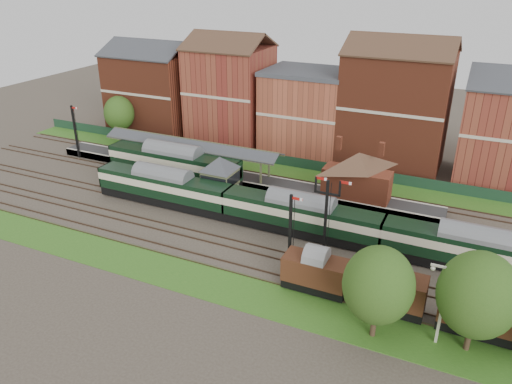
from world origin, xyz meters
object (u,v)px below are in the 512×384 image
at_px(dmu_train, 301,215).
at_px(goods_van_a, 315,272).
at_px(semaphore_bracket, 326,212).
at_px(platform_railcar, 174,163).
at_px(signal_box, 220,179).

distance_m(dmu_train, goods_van_a, 10.18).
height_order(semaphore_bracket, platform_railcar, semaphore_bracket).
relative_size(signal_box, semaphore_bracket, 0.73).
height_order(platform_railcar, goods_van_a, platform_railcar).
relative_size(semaphore_bracket, goods_van_a, 1.43).
bearing_deg(platform_railcar, goods_van_a, -31.70).
xyz_separation_m(signal_box, platform_railcar, (-8.83, 3.25, -0.63)).
bearing_deg(signal_box, platform_railcar, 159.80).
relative_size(signal_box, platform_railcar, 0.31).
height_order(signal_box, semaphore_bracket, semaphore_bracket).
relative_size(semaphore_bracket, dmu_train, 0.16).
distance_m(signal_box, dmu_train, 11.99).
bearing_deg(platform_railcar, dmu_train, -17.72).
distance_m(platform_railcar, goods_van_a, 29.50).
bearing_deg(goods_van_a, semaphore_bracket, 100.65).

